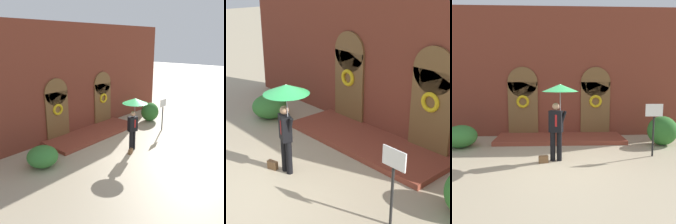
% 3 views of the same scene
% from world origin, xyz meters
% --- Properties ---
extents(ground_plane, '(80.00, 80.00, 0.00)m').
position_xyz_m(ground_plane, '(0.00, 0.00, 0.00)').
color(ground_plane, tan).
extents(building_facade, '(14.00, 2.30, 5.60)m').
position_xyz_m(building_facade, '(-0.00, 4.15, 2.68)').
color(building_facade, brown).
rests_on(building_facade, ground).
extents(person_with_umbrella, '(1.10, 1.10, 2.36)m').
position_xyz_m(person_with_umbrella, '(-0.09, 0.41, 1.91)').
color(person_with_umbrella, black).
rests_on(person_with_umbrella, ground).
extents(handbag, '(0.30, 0.19, 0.22)m').
position_xyz_m(handbag, '(-0.57, 0.21, 0.11)').
color(handbag, brown).
rests_on(handbag, ground).
extents(sign_post, '(0.56, 0.06, 1.72)m').
position_xyz_m(sign_post, '(2.98, 0.74, 1.16)').
color(sign_post, black).
rests_on(sign_post, ground).
extents(shrub_left, '(1.19, 1.22, 0.82)m').
position_xyz_m(shrub_left, '(-3.71, 2.13, 0.41)').
color(shrub_left, '#387A33').
rests_on(shrub_left, ground).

